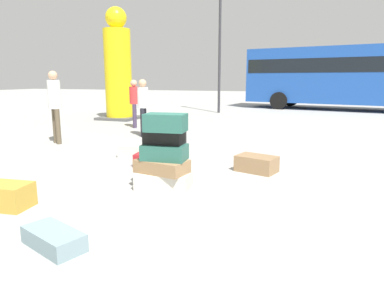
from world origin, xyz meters
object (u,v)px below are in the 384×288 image
(suitcase_cream_upright_blue, at_px, (135,151))
(suitcase_maroon_foreground_near, at_px, (150,160))
(lamp_post, at_px, (220,21))
(yellow_dummy_statue, at_px, (118,71))
(suitcase_tan_behind_tower, at_px, (1,195))
(suitcase_tower, at_px, (164,157))
(person_bearded_onlooker, at_px, (143,103))
(person_passerby_in_red, at_px, (134,99))
(suitcase_brown_right_side, at_px, (256,164))
(parked_bus, at_px, (355,74))
(person_tourist_with_camera, at_px, (55,101))
(suitcase_slate_left_side, at_px, (54,239))

(suitcase_cream_upright_blue, height_order, suitcase_maroon_foreground_near, suitcase_cream_upright_blue)
(suitcase_maroon_foreground_near, distance_m, lamp_post, 11.10)
(suitcase_maroon_foreground_near, bearing_deg, yellow_dummy_statue, 118.85)
(suitcase_tan_behind_tower, bearing_deg, suitcase_maroon_foreground_near, 63.89)
(suitcase_tower, distance_m, suitcase_cream_upright_blue, 2.26)
(yellow_dummy_statue, bearing_deg, suitcase_maroon_foreground_near, -55.50)
(person_bearded_onlooker, bearing_deg, yellow_dummy_statue, -153.37)
(suitcase_cream_upright_blue, height_order, suitcase_tan_behind_tower, suitcase_tan_behind_tower)
(suitcase_tower, xyz_separation_m, person_passerby_in_red, (-3.48, 5.59, 0.45))
(suitcase_maroon_foreground_near, relative_size, lamp_post, 0.08)
(suitcase_brown_right_side, height_order, parked_bus, parked_bus)
(suitcase_tower, bearing_deg, suitcase_maroon_foreground_near, 124.99)
(suitcase_brown_right_side, distance_m, yellow_dummy_statue, 9.02)
(suitcase_tower, bearing_deg, person_passerby_in_red, 121.88)
(person_tourist_with_camera, distance_m, yellow_dummy_statue, 5.33)
(suitcase_tan_behind_tower, relative_size, lamp_post, 0.12)
(suitcase_brown_right_side, relative_size, person_bearded_onlooker, 0.42)
(person_tourist_with_camera, bearing_deg, suitcase_cream_upright_blue, 17.34)
(suitcase_cream_upright_blue, xyz_separation_m, lamp_post, (-0.68, 9.63, 4.06))
(suitcase_tan_behind_tower, xyz_separation_m, person_tourist_with_camera, (-2.31, 3.79, 0.91))
(suitcase_maroon_foreground_near, xyz_separation_m, parked_bus, (4.83, 13.65, 1.72))
(suitcase_maroon_foreground_near, height_order, lamp_post, lamp_post)
(suitcase_slate_left_side, xyz_separation_m, person_passerby_in_red, (-3.19, 7.59, 0.84))
(suitcase_tan_behind_tower, height_order, person_bearded_onlooker, person_bearded_onlooker)
(person_bearded_onlooker, xyz_separation_m, parked_bus, (6.46, 10.65, 0.89))
(yellow_dummy_statue, distance_m, lamp_post, 5.41)
(lamp_post, bearing_deg, suitcase_tan_behind_tower, -87.99)
(person_tourist_with_camera, distance_m, parked_bus, 14.72)
(suitcase_tan_behind_tower, height_order, lamp_post, lamp_post)
(suitcase_tower, height_order, person_bearded_onlooker, person_bearded_onlooker)
(suitcase_slate_left_side, distance_m, suitcase_brown_right_side, 3.67)
(yellow_dummy_statue, distance_m, parked_bus, 11.73)
(person_bearded_onlooker, xyz_separation_m, person_passerby_in_red, (-1.08, 1.49, -0.01))
(suitcase_tan_behind_tower, xyz_separation_m, parked_bus, (5.71, 16.11, 1.68))
(parked_bus, bearing_deg, person_tourist_with_camera, -112.08)
(suitcase_cream_upright_blue, distance_m, person_passerby_in_red, 4.46)
(person_passerby_in_red, height_order, parked_bus, parked_bus)
(person_bearded_onlooker, distance_m, parked_bus, 12.49)
(person_tourist_with_camera, height_order, person_passerby_in_red, person_tourist_with_camera)
(suitcase_tower, xyz_separation_m, suitcase_cream_upright_blue, (-1.41, 1.73, -0.36))
(person_tourist_with_camera, xyz_separation_m, person_passerby_in_red, (0.48, 3.16, -0.14))
(suitcase_slate_left_side, height_order, yellow_dummy_statue, yellow_dummy_statue)
(suitcase_brown_right_side, xyz_separation_m, suitcase_maroon_foreground_near, (-1.92, -0.27, -0.02))
(suitcase_tower, xyz_separation_m, parked_bus, (4.06, 14.75, 1.36))
(suitcase_slate_left_side, relative_size, person_tourist_with_camera, 0.38)
(suitcase_brown_right_side, distance_m, person_passerby_in_red, 6.31)
(person_passerby_in_red, bearing_deg, suitcase_brown_right_side, 22.93)
(suitcase_slate_left_side, height_order, person_tourist_with_camera, person_tourist_with_camera)
(suitcase_tower, distance_m, suitcase_tan_behind_tower, 2.16)
(suitcase_brown_right_side, height_order, person_tourist_with_camera, person_tourist_with_camera)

